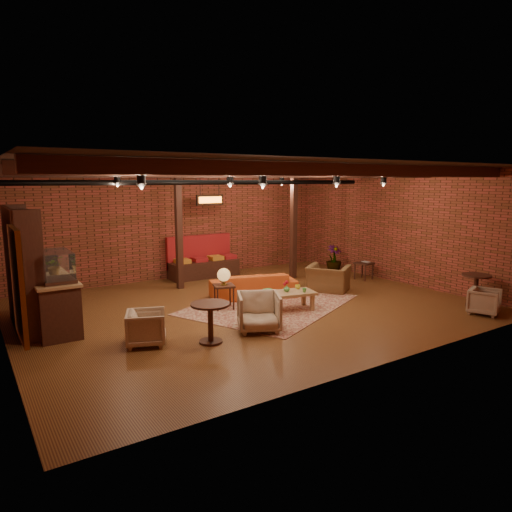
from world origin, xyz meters
TOP-DOWN VIEW (x-y plane):
  - floor at (0.00, 0.00)m, footprint 10.00×10.00m
  - ceiling at (0.00, 0.00)m, footprint 10.00×8.00m
  - wall_back at (0.00, 4.00)m, footprint 10.00×0.02m
  - wall_front at (0.00, -4.00)m, footprint 10.00×0.02m
  - wall_right at (5.00, 0.00)m, footprint 0.02×8.00m
  - ceiling_beams at (0.00, 0.00)m, footprint 9.80×6.40m
  - ceiling_pipe at (0.00, 1.60)m, footprint 9.60×0.12m
  - post_left at (-0.60, 2.60)m, footprint 0.16×0.16m
  - post_right at (2.80, 2.00)m, footprint 0.16×0.16m
  - service_counter at (-4.10, 1.00)m, footprint 0.80×2.50m
  - plant_counter at (-4.00, 1.20)m, footprint 0.35×0.39m
  - shelving_hutch at (-4.50, 1.10)m, footprint 0.52×2.00m
  - chalkboard_menu at (-4.93, -2.30)m, footprint 0.08×0.96m
  - banquette at (0.60, 3.55)m, footprint 2.10×0.70m
  - service_sign at (0.60, 3.10)m, footprint 0.86×0.06m
  - ceiling_spotlights at (0.00, 0.00)m, footprint 6.40×4.40m
  - rug at (0.47, -0.12)m, footprint 4.70×4.26m
  - sofa at (0.54, 0.70)m, footprint 2.27×1.44m
  - coffee_table at (0.54, -0.70)m, footprint 1.34×0.87m
  - side_table_lamp at (-0.58, 0.19)m, footprint 0.57×0.57m
  - round_table_left at (-1.87, -1.61)m, footprint 0.70×0.70m
  - armchair_a at (-2.87, -1.07)m, footprint 0.82×0.85m
  - armchair_b at (-0.76, -1.52)m, footprint 1.05×1.03m
  - armchair_right at (2.55, 0.16)m, footprint 1.15×1.25m
  - side_table_book at (4.40, 0.66)m, footprint 0.52×0.52m
  - round_table_right at (4.40, -2.83)m, footprint 0.65×0.65m
  - armchair_far at (3.99, -3.30)m, footprint 0.77×0.75m
  - plant_tall at (4.40, 1.95)m, footprint 1.51×1.51m

SIDE VIEW (x-z plane):
  - floor at x=0.00m, z-range 0.00..0.00m
  - rug at x=0.47m, z-range 0.00..0.01m
  - sofa at x=0.54m, z-range 0.00..0.62m
  - armchair_far at x=3.99m, z-range 0.00..0.62m
  - armchair_a at x=-2.87m, z-range 0.00..0.68m
  - coffee_table at x=0.54m, z-range 0.04..0.71m
  - armchair_b at x=-0.76m, z-range 0.00..0.82m
  - armchair_right at x=2.55m, z-range 0.00..0.92m
  - side_table_book at x=4.40m, z-range 0.21..0.74m
  - round_table_left at x=-1.87m, z-range 0.13..0.86m
  - banquette at x=0.60m, z-range 0.00..1.00m
  - round_table_right at x=4.40m, z-range 0.13..0.88m
  - side_table_lamp at x=-0.58m, z-range 0.25..1.19m
  - service_counter at x=-4.10m, z-range 0.00..1.60m
  - shelving_hutch at x=-4.50m, z-range 0.00..2.40m
  - plant_counter at x=-4.00m, z-range 1.07..1.37m
  - plant_tall at x=4.40m, z-range 0.00..2.60m
  - wall_back at x=0.00m, z-range 0.00..3.20m
  - wall_front at x=0.00m, z-range 0.00..3.20m
  - wall_right at x=5.00m, z-range 0.00..3.20m
  - post_left at x=-0.60m, z-range 0.00..3.20m
  - post_right at x=2.80m, z-range 0.00..3.20m
  - chalkboard_menu at x=-4.93m, z-range 0.87..2.33m
  - service_sign at x=0.60m, z-range 2.20..2.50m
  - ceiling_pipe at x=0.00m, z-range 2.79..2.91m
  - ceiling_spotlights at x=0.00m, z-range 2.72..3.00m
  - ceiling_beams at x=0.00m, z-range 2.97..3.19m
  - ceiling at x=0.00m, z-range 3.19..3.21m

